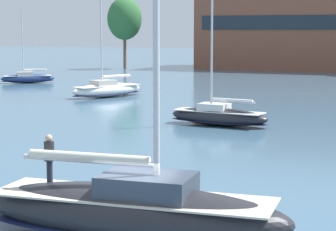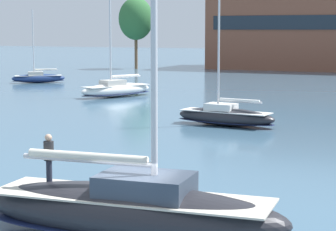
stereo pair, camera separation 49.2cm
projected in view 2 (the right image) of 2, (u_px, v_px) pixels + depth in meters
waterfront_building at (306, 25)px, 110.39m from camera, size 31.13×18.24×14.72m
tree_shore_right at (136, 19)px, 109.62m from camera, size 5.79×5.79×11.93m
sailboat_main at (131, 209)px, 20.69m from camera, size 10.54×3.65×14.22m
sailboat_moored_near_marina at (225, 116)px, 45.18m from camera, size 7.49×2.93×10.04m
sailboat_moored_mid_channel at (116, 89)px, 64.49m from camera, size 5.61×8.34×11.22m
sailboat_moored_far_slip at (38, 78)px, 81.51m from camera, size 6.34×5.52×9.09m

